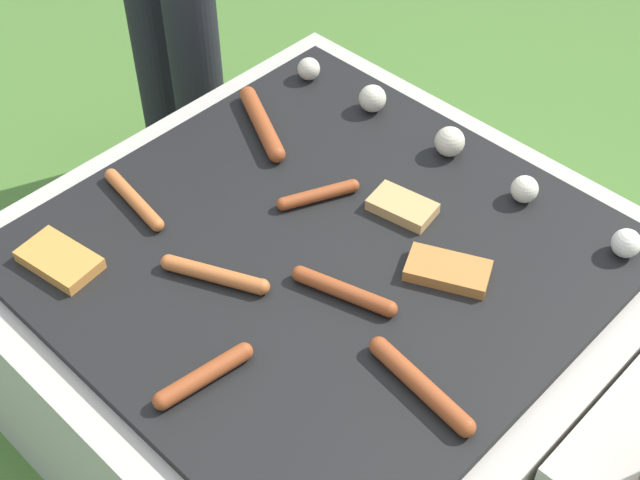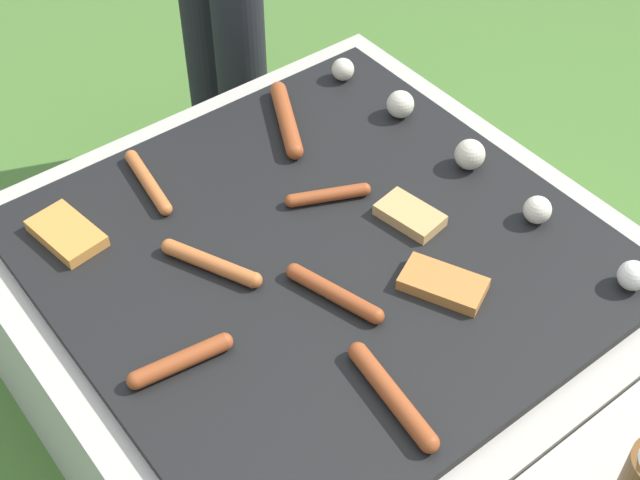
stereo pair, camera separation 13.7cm
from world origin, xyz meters
name	(u,v)px [view 1 (the left image)]	position (x,y,z in m)	size (l,w,h in m)	color
ground_plane	(320,409)	(0.00, 0.00, 0.00)	(14.00, 14.00, 0.00)	#47702D
grill	(320,338)	(0.00, 0.00, 0.22)	(0.91, 0.91, 0.44)	#B2AA9E
sausage_mid_left	(215,275)	(-0.07, -0.16, 0.45)	(0.16, 0.09, 0.02)	#B7602D
sausage_back_right	(421,385)	(0.28, -0.10, 0.46)	(0.19, 0.05, 0.03)	#93421E
sausage_front_left	(318,195)	(-0.08, 0.08, 0.45)	(0.07, 0.13, 0.02)	#93421E
sausage_front_right	(134,199)	(-0.29, -0.14, 0.45)	(0.17, 0.04, 0.02)	#B7602D
sausage_back_left	(344,291)	(0.09, -0.05, 0.45)	(0.17, 0.07, 0.02)	#93421E
sausage_mid_right	(262,123)	(-0.28, 0.14, 0.46)	(0.19, 0.11, 0.03)	#93421E
sausage_front_center	(204,376)	(0.06, -0.29, 0.46)	(0.04, 0.16, 0.03)	#93421E
bread_slice_center	(60,260)	(-0.26, -0.30, 0.45)	(0.13, 0.09, 0.02)	#D18438
bread_slice_right	(448,270)	(0.18, 0.09, 0.45)	(0.14, 0.11, 0.02)	#B27033
bread_slice_left	(402,207)	(0.04, 0.15, 0.45)	(0.11, 0.08, 0.02)	tan
mushroom_row	(448,143)	(0.00, 0.32, 0.47)	(0.72, 0.06, 0.05)	beige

